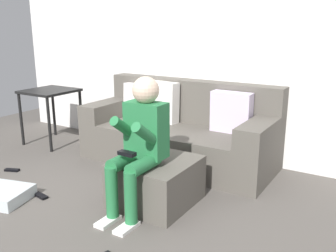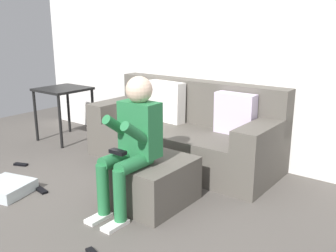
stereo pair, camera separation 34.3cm
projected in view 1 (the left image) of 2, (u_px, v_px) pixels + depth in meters
ground_plane at (42, 239)px, 2.68m from camera, size 6.99×6.99×0.00m
wall_back at (195, 34)px, 4.23m from camera, size 5.38×0.10×2.76m
couch_sectional at (180, 132)px, 4.14m from camera, size 2.10×0.86×0.88m
ottoman at (156, 182)px, 3.19m from camera, size 0.62×0.66×0.38m
person_seated at (140, 138)px, 2.95m from camera, size 0.33×0.62×1.09m
storage_bin at (4, 195)px, 3.26m from camera, size 0.49×0.47×0.10m
side_table at (50, 98)px, 4.72m from camera, size 0.57×0.59×0.69m
remote_by_storage_bin at (40, 195)px, 3.34m from camera, size 0.19×0.08×0.02m
remote_under_side_table at (12, 170)px, 3.92m from camera, size 0.16×0.11×0.02m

